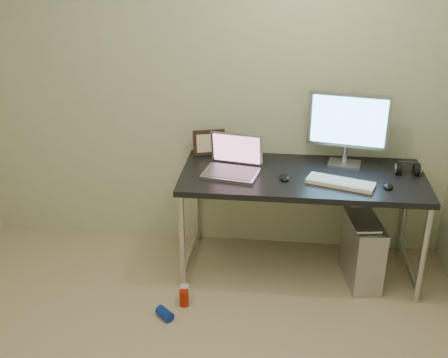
% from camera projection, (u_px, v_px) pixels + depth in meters
% --- Properties ---
extents(wall_back, '(3.50, 0.02, 2.50)m').
position_uv_depth(wall_back, '(209.00, 85.00, 3.99)').
color(wall_back, beige).
rests_on(wall_back, ground).
extents(desk, '(1.65, 0.72, 0.75)m').
position_uv_depth(desk, '(302.00, 184.00, 3.84)').
color(desk, black).
rests_on(desk, ground).
extents(tower_computer, '(0.26, 0.47, 0.50)m').
position_uv_depth(tower_computer, '(362.00, 251.00, 3.89)').
color(tower_computer, '#A9A9AE').
rests_on(tower_computer, ground).
extents(cable_a, '(0.01, 0.16, 0.69)m').
position_uv_depth(cable_a, '(351.00, 202.00, 4.19)').
color(cable_a, black).
rests_on(cable_a, ground).
extents(cable_b, '(0.02, 0.11, 0.71)m').
position_uv_depth(cable_b, '(363.00, 207.00, 4.18)').
color(cable_b, black).
rests_on(cable_b, ground).
extents(can_red, '(0.08, 0.08, 0.11)m').
position_uv_depth(can_red, '(184.00, 298.00, 3.69)').
color(can_red, '#A8230C').
rests_on(can_red, ground).
extents(can_white, '(0.07, 0.07, 0.11)m').
position_uv_depth(can_white, '(185.00, 293.00, 3.74)').
color(can_white, white).
rests_on(can_white, ground).
extents(can_blue, '(0.13, 0.13, 0.07)m').
position_uv_depth(can_blue, '(165.00, 314.00, 3.58)').
color(can_blue, '#0F29A3').
rests_on(can_blue, ground).
extents(laptop, '(0.41, 0.36, 0.25)m').
position_uv_depth(laptop, '(233.00, 164.00, 3.82)').
color(laptop, '#ADADB4').
rests_on(laptop, desk).
extents(monitor, '(0.55, 0.20, 0.52)m').
position_uv_depth(monitor, '(348.00, 124.00, 3.84)').
color(monitor, '#ADADB4').
rests_on(monitor, desk).
extents(keyboard, '(0.46, 0.27, 0.03)m').
position_uv_depth(keyboard, '(341.00, 183.00, 3.65)').
color(keyboard, white).
rests_on(keyboard, desk).
extents(mouse_right, '(0.07, 0.10, 0.03)m').
position_uv_depth(mouse_right, '(388.00, 185.00, 3.61)').
color(mouse_right, black).
rests_on(mouse_right, desk).
extents(mouse_left, '(0.08, 0.12, 0.04)m').
position_uv_depth(mouse_left, '(285.00, 177.00, 3.73)').
color(mouse_left, black).
rests_on(mouse_left, desk).
extents(headphones, '(0.16, 0.10, 0.11)m').
position_uv_depth(headphones, '(407.00, 169.00, 3.81)').
color(headphones, black).
rests_on(headphones, desk).
extents(picture_frame, '(0.24, 0.13, 0.19)m').
position_uv_depth(picture_frame, '(209.00, 143.00, 4.09)').
color(picture_frame, black).
rests_on(picture_frame, desk).
extents(webcam, '(0.05, 0.04, 0.12)m').
position_uv_depth(webcam, '(255.00, 148.00, 4.01)').
color(webcam, silver).
rests_on(webcam, desk).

